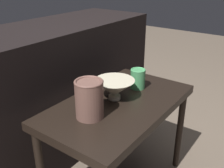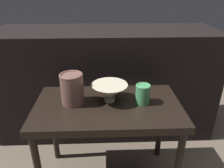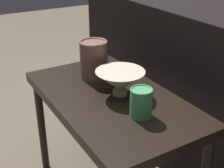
{
  "view_description": "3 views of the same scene",
  "coord_description": "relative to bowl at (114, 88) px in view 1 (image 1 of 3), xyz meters",
  "views": [
    {
      "loc": [
        -0.91,
        -0.62,
        1.12
      ],
      "look_at": [
        0.01,
        0.05,
        0.61
      ],
      "focal_mm": 42.0,
      "sensor_mm": 36.0,
      "label": 1
    },
    {
      "loc": [
        -0.02,
        -1.0,
        1.13
      ],
      "look_at": [
        0.03,
        0.06,
        0.62
      ],
      "focal_mm": 35.0,
      "sensor_mm": 36.0,
      "label": 2
    },
    {
      "loc": [
        0.93,
        -0.55,
        1.1
      ],
      "look_at": [
        -0.01,
        0.01,
        0.58
      ],
      "focal_mm": 50.0,
      "sensor_mm": 36.0,
      "label": 3
    }
  ],
  "objects": [
    {
      "name": "vase_colorful_right",
      "position": [
        0.17,
        -0.03,
        -0.0
      ],
      "size": [
        0.08,
        0.08,
        0.11
      ],
      "color": "#47995B",
      "rests_on": "table"
    },
    {
      "name": "table",
      "position": [
        -0.01,
        -0.04,
        -0.12
      ],
      "size": [
        0.78,
        0.44,
        0.53
      ],
      "color": "black",
      "rests_on": "ground_plane"
    },
    {
      "name": "couch_backdrop",
      "position": [
        -0.01,
        0.53,
        -0.19
      ],
      "size": [
        1.62,
        0.5,
        0.81
      ],
      "color": "black",
      "rests_on": "ground_plane"
    },
    {
      "name": "vase_textured_left",
      "position": [
        -0.2,
        -0.01,
        0.03
      ],
      "size": [
        0.12,
        0.12,
        0.17
      ],
      "color": "brown",
      "rests_on": "table"
    },
    {
      "name": "bowl",
      "position": [
        0.0,
        0.0,
        0.0
      ],
      "size": [
        0.19,
        0.19,
        0.1
      ],
      "color": "beige",
      "rests_on": "table"
    }
  ]
}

